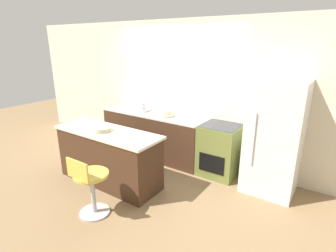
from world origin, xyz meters
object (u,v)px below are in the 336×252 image
at_px(refrigerator, 274,138).
at_px(mixing_bowl, 167,113).
at_px(oven_range, 219,150).
at_px(stool_chair, 90,186).
at_px(kettle, 143,108).

relative_size(refrigerator, mixing_bowl, 6.12).
distance_m(oven_range, stool_chair, 2.20).
relative_size(oven_range, stool_chair, 1.05).
relative_size(oven_range, refrigerator, 0.52).
bearing_deg(refrigerator, kettle, 179.88).
bearing_deg(kettle, oven_range, 1.06).
relative_size(refrigerator, kettle, 8.58).
bearing_deg(kettle, stool_chair, -69.92).
xyz_separation_m(oven_range, refrigerator, (0.86, -0.04, 0.41)).
bearing_deg(mixing_bowl, oven_range, 1.61).
bearing_deg(refrigerator, oven_range, 177.64).
distance_m(refrigerator, kettle, 2.49).
bearing_deg(stool_chair, refrigerator, 47.98).
distance_m(refrigerator, stool_chair, 2.68).
height_order(refrigerator, kettle, refrigerator).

